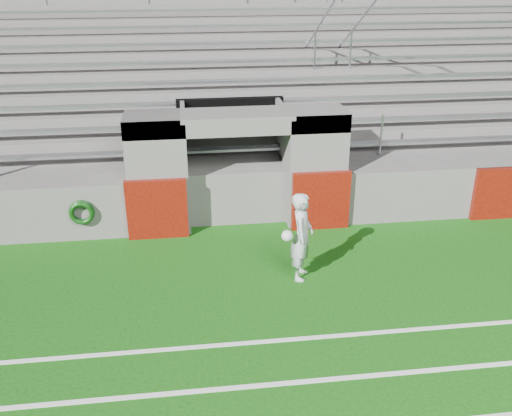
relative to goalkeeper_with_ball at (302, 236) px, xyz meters
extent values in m
plane|color=#11490C|center=(-0.95, -0.92, -0.87)|extent=(90.00, 90.00, 0.00)
cube|color=white|center=(-0.95, -2.92, -0.87)|extent=(28.00, 0.09, 0.01)
cube|color=white|center=(-0.95, -1.92, -0.87)|extent=(28.00, 0.09, 0.01)
cube|color=#605D5B|center=(-2.75, 2.58, 0.43)|extent=(1.20, 1.00, 2.60)
cube|color=#605D5B|center=(0.85, 2.58, 0.43)|extent=(1.20, 1.00, 2.60)
cube|color=black|center=(-0.95, 4.28, 0.38)|extent=(2.60, 0.20, 2.50)
cube|color=#605D5B|center=(-2.10, 3.18, 0.38)|extent=(0.10, 2.20, 2.50)
cube|color=#605D5B|center=(0.20, 3.18, 0.38)|extent=(0.10, 2.20, 2.50)
cube|color=#605D5B|center=(-0.95, 2.58, 1.53)|extent=(4.80, 1.00, 0.40)
cube|color=#605D5B|center=(-0.95, 6.43, 0.28)|extent=(26.00, 8.00, 0.20)
cube|color=#605D5B|center=(-0.95, 6.43, -0.35)|extent=(26.00, 8.00, 1.05)
cube|color=#560F07|center=(-2.75, 2.03, -0.20)|extent=(1.30, 0.15, 1.35)
cube|color=#560F07|center=(0.85, 2.03, -0.20)|extent=(1.30, 0.15, 1.35)
cube|color=gray|center=(-0.95, 3.51, 0.60)|extent=(23.00, 0.28, 0.06)
cube|color=#605D5B|center=(-0.95, 4.36, 0.57)|extent=(24.00, 0.75, 0.38)
cube|color=gray|center=(-0.95, 4.26, 0.98)|extent=(23.00, 0.28, 0.06)
cube|color=#605D5B|center=(-0.95, 5.11, 0.76)|extent=(24.00, 0.75, 0.76)
cube|color=gray|center=(-0.95, 5.01, 1.36)|extent=(23.00, 0.28, 0.06)
cube|color=#605D5B|center=(-0.95, 5.86, 0.95)|extent=(24.00, 0.75, 1.14)
cube|color=gray|center=(-0.95, 5.76, 1.74)|extent=(23.00, 0.28, 0.06)
cube|color=#605D5B|center=(-0.95, 6.61, 1.14)|extent=(24.00, 0.75, 1.52)
cube|color=gray|center=(-0.95, 6.51, 2.12)|extent=(23.00, 0.28, 0.06)
cube|color=#605D5B|center=(-0.95, 7.36, 1.33)|extent=(24.00, 0.75, 1.90)
cube|color=gray|center=(-0.95, 7.26, 2.50)|extent=(23.00, 0.28, 0.06)
cube|color=#605D5B|center=(-0.95, 8.11, 1.52)|extent=(24.00, 0.75, 2.28)
cube|color=gray|center=(-0.95, 8.01, 2.88)|extent=(23.00, 0.28, 0.06)
cube|color=#605D5B|center=(-0.95, 8.86, 1.71)|extent=(24.00, 0.75, 2.66)
cube|color=gray|center=(-0.95, 8.76, 3.26)|extent=(23.00, 0.28, 0.06)
cube|color=#605D5B|center=(-0.95, 9.53, 1.77)|extent=(26.00, 0.60, 5.29)
cylinder|color=#A5A8AD|center=(1.55, 3.23, 0.88)|extent=(0.05, 0.05, 1.00)
cylinder|color=#A5A8AD|center=(1.55, 6.23, 2.40)|extent=(0.05, 0.05, 1.00)
cylinder|color=#A5A8AD|center=(1.55, 6.23, 2.90)|extent=(0.05, 6.02, 3.08)
cylinder|color=#A5A8AD|center=(2.55, 3.23, 0.88)|extent=(0.05, 0.05, 1.00)
cylinder|color=#A5A8AD|center=(2.55, 6.23, 2.40)|extent=(0.05, 0.05, 1.00)
cylinder|color=#A5A8AD|center=(2.55, 6.23, 2.90)|extent=(0.05, 6.02, 3.08)
imported|color=silver|center=(0.01, 0.00, 0.00)|extent=(0.59, 0.73, 1.74)
sphere|color=white|center=(-0.31, -0.19, 0.13)|extent=(0.21, 0.21, 0.21)
torus|color=#0C3E12|center=(-4.32, 2.03, -0.17)|extent=(0.54, 0.10, 0.54)
torus|color=#0D3D0C|center=(-4.32, 1.98, -0.18)|extent=(0.52, 0.10, 0.52)
camera|label=1|loc=(-2.05, -9.30, 4.87)|focal=40.00mm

